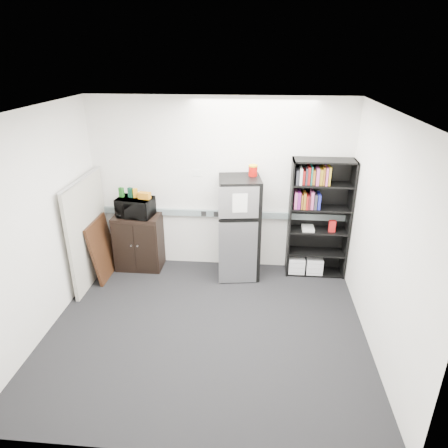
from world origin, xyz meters
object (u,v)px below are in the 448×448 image
at_px(cabinet, 139,242).
at_px(microwave, 135,207).
at_px(refrigerator, 239,228).
at_px(cubicle_partition, 88,231).
at_px(bookshelf, 317,216).

bearing_deg(cabinet, microwave, -90.00).
distance_m(cabinet, refrigerator, 1.65).
bearing_deg(refrigerator, cabinet, 169.18).
relative_size(cabinet, microwave, 1.69).
bearing_deg(cubicle_partition, microwave, 33.31).
relative_size(bookshelf, microwave, 3.45).
height_order(cubicle_partition, microwave, cubicle_partition).
xyz_separation_m(cubicle_partition, cabinet, (0.62, 0.42, -0.36)).
height_order(bookshelf, microwave, bookshelf).
relative_size(cabinet, refrigerator, 0.57).
relative_size(bookshelf, cabinet, 2.04).
bearing_deg(refrigerator, cubicle_partition, -179.31).
height_order(cubicle_partition, cabinet, cubicle_partition).
bearing_deg(microwave, bookshelf, 10.28).
xyz_separation_m(cubicle_partition, microwave, (0.62, 0.40, 0.24)).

